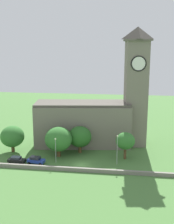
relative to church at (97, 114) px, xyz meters
The scene contains 11 objects.
ground_plane 10.06m from the church, 137.64° to the right, with size 200.00×200.00×0.00m, color #477538.
church is the anchor object (origin of this frame).
quay_barrier 22.87m from the church, 95.62° to the right, with size 57.31×0.70×0.95m, color gray.
car_black 27.54m from the church, 137.18° to the right, with size 4.70×2.56×1.63m.
car_blue 24.07m from the church, 128.45° to the right, with size 4.69×2.61×1.89m.
streetlamp_west_mid 19.19m from the church, 119.12° to the right, with size 0.44×0.44×6.66m.
streetlamp_central 17.15m from the church, 65.29° to the right, with size 0.44×0.44×7.82m.
tree_riverside_west 10.25m from the church, 115.60° to the right, with size 6.59×6.59×7.76m.
tree_riverside_east 25.80m from the church, 156.47° to the right, with size 6.81×6.81×7.71m.
tree_churchyard 14.98m from the church, 51.11° to the right, with size 5.13×5.13×7.41m.
tree_by_tower 15.69m from the church, 128.12° to the right, with size 7.47×7.47×8.37m.
Camera 1 is at (10.92, -67.84, 29.43)m, focal length 45.86 mm.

